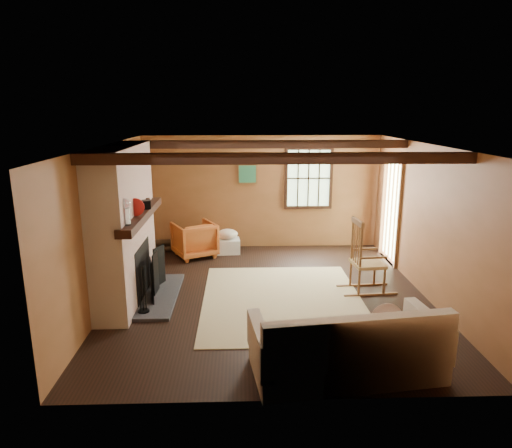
{
  "coord_description": "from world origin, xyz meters",
  "views": [
    {
      "loc": [
        -0.45,
        -6.86,
        2.92
      ],
      "look_at": [
        -0.2,
        0.4,
        1.09
      ],
      "focal_mm": 32.0,
      "sensor_mm": 36.0,
      "label": 1
    }
  ],
  "objects_px": {
    "laundry_basket": "(228,246)",
    "armchair": "(194,239)",
    "fireplace": "(126,231)",
    "sofa": "(348,350)",
    "rocking_chair": "(365,261)"
  },
  "relations": [
    {
      "from": "fireplace",
      "to": "rocking_chair",
      "type": "distance_m",
      "value": 3.85
    },
    {
      "from": "sofa",
      "to": "armchair",
      "type": "height_order",
      "value": "sofa"
    },
    {
      "from": "rocking_chair",
      "to": "fireplace",
      "type": "bearing_deg",
      "value": 87.18
    },
    {
      "from": "rocking_chair",
      "to": "laundry_basket",
      "type": "xyz_separation_m",
      "value": [
        -2.31,
        2.15,
        -0.37
      ]
    },
    {
      "from": "sofa",
      "to": "armchair",
      "type": "distance_m",
      "value": 4.87
    },
    {
      "from": "fireplace",
      "to": "armchair",
      "type": "distance_m",
      "value": 2.36
    },
    {
      "from": "fireplace",
      "to": "sofa",
      "type": "distance_m",
      "value": 3.83
    },
    {
      "from": "fireplace",
      "to": "armchair",
      "type": "relative_size",
      "value": 3.05
    },
    {
      "from": "rocking_chair",
      "to": "armchair",
      "type": "bearing_deg",
      "value": 51.92
    },
    {
      "from": "laundry_basket",
      "to": "armchair",
      "type": "xyz_separation_m",
      "value": [
        -0.67,
        -0.2,
        0.21
      ]
    },
    {
      "from": "rocking_chair",
      "to": "sofa",
      "type": "xyz_separation_m",
      "value": [
        -0.84,
        -2.43,
        -0.21
      ]
    },
    {
      "from": "fireplace",
      "to": "laundry_basket",
      "type": "bearing_deg",
      "value": 56.76
    },
    {
      "from": "sofa",
      "to": "laundry_basket",
      "type": "relative_size",
      "value": 4.45
    },
    {
      "from": "laundry_basket",
      "to": "armchair",
      "type": "relative_size",
      "value": 0.63
    },
    {
      "from": "laundry_basket",
      "to": "armchair",
      "type": "height_order",
      "value": "armchair"
    }
  ]
}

